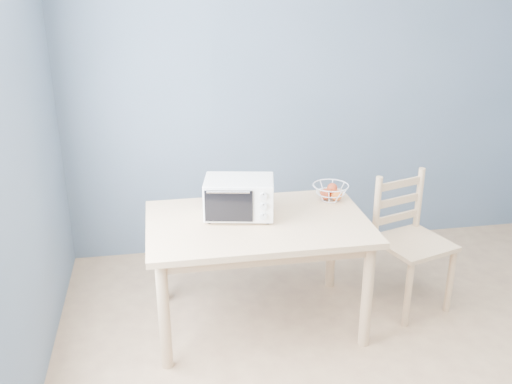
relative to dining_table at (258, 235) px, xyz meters
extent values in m
cube|color=slate|center=(0.67, 1.15, 0.65)|extent=(4.00, 0.01, 2.60)
cube|color=#E0B586|center=(0.00, 0.00, 0.08)|extent=(1.40, 0.90, 0.04)
cylinder|color=#E0B586|center=(-0.62, -0.37, -0.29)|extent=(0.07, 0.07, 0.71)
cylinder|color=#E0B586|center=(0.62, -0.37, -0.29)|extent=(0.07, 0.07, 0.71)
cylinder|color=#E0B586|center=(-0.62, 0.37, -0.29)|extent=(0.07, 0.07, 0.71)
cylinder|color=#E0B586|center=(0.62, 0.37, -0.29)|extent=(0.07, 0.07, 0.71)
cube|color=white|center=(-0.10, 0.09, 0.24)|extent=(0.48, 0.37, 0.24)
cube|color=black|center=(-0.16, 0.10, 0.23)|extent=(0.32, 0.30, 0.19)
cube|color=black|center=(-0.19, -0.05, 0.23)|extent=(0.29, 0.07, 0.20)
cylinder|color=silver|center=(-0.19, -0.07, 0.33)|extent=(0.26, 0.06, 0.01)
cube|color=white|center=(0.02, -0.08, 0.24)|extent=(0.12, 0.03, 0.22)
cylinder|color=black|center=(-0.31, 0.01, 0.11)|extent=(0.02, 0.02, 0.01)
cylinder|color=black|center=(0.05, -0.06, 0.11)|extent=(0.02, 0.02, 0.01)
cylinder|color=black|center=(-0.26, 0.23, 0.11)|extent=(0.02, 0.02, 0.01)
cylinder|color=black|center=(0.10, 0.16, 0.11)|extent=(0.02, 0.02, 0.01)
cylinder|color=silver|center=(0.02, -0.09, 0.30)|extent=(0.04, 0.02, 0.04)
cylinder|color=silver|center=(0.02, -0.09, 0.24)|extent=(0.04, 0.02, 0.04)
cylinder|color=silver|center=(0.02, -0.09, 0.17)|extent=(0.04, 0.02, 0.04)
torus|color=white|center=(0.55, 0.24, 0.21)|extent=(0.33, 0.33, 0.01)
torus|color=white|center=(0.55, 0.24, 0.16)|extent=(0.26, 0.26, 0.01)
torus|color=white|center=(0.55, 0.24, 0.11)|extent=(0.15, 0.15, 0.01)
sphere|color=red|center=(0.52, 0.25, 0.15)|extent=(0.08, 0.08, 0.08)
sphere|color=orange|center=(0.59, 0.22, 0.14)|extent=(0.08, 0.08, 0.08)
sphere|color=#EB8D5B|center=(0.55, 0.29, 0.14)|extent=(0.07, 0.07, 0.07)
sphere|color=red|center=(0.56, 0.24, 0.19)|extent=(0.07, 0.07, 0.07)
cube|color=#E0B586|center=(1.09, 0.01, -0.16)|extent=(0.55, 0.55, 0.03)
cylinder|color=#E0B586|center=(0.97, -0.22, -0.41)|extent=(0.05, 0.05, 0.47)
cylinder|color=#E0B586|center=(1.33, -0.11, -0.41)|extent=(0.05, 0.05, 0.47)
cylinder|color=#E0B586|center=(0.85, 0.14, -0.41)|extent=(0.05, 0.05, 0.47)
cylinder|color=#E0B586|center=(1.21, 0.25, -0.41)|extent=(0.05, 0.05, 0.47)
cylinder|color=#E0B586|center=(0.85, 0.14, 0.06)|extent=(0.05, 0.05, 0.47)
cylinder|color=#E0B586|center=(1.21, 0.25, 0.06)|extent=(0.05, 0.05, 0.47)
cube|color=#E0B586|center=(1.03, 0.19, -0.04)|extent=(0.36, 0.13, 0.05)
cube|color=#E0B586|center=(1.03, 0.19, 0.08)|extent=(0.36, 0.13, 0.05)
cube|color=#E0B586|center=(1.03, 0.19, 0.21)|extent=(0.36, 0.13, 0.05)
camera|label=1|loc=(-0.59, -3.24, 1.59)|focal=40.00mm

